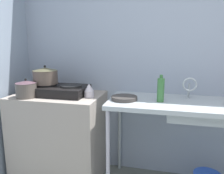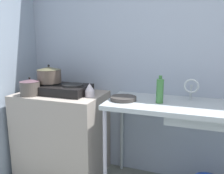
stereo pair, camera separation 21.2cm
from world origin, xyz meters
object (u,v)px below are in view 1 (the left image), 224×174
Objects in this scene: pot_beside_stove at (26,89)px; faucet at (190,86)px; bottle_by_sink at (161,90)px; stove at (59,90)px; sink_basin at (194,111)px; frying_pan at (124,98)px; pot_on_left_burner at (45,76)px; percolator at (89,91)px.

faucet is (1.53, 0.29, 0.05)m from pot_beside_stove.
bottle_by_sink is (-0.26, -0.15, -0.02)m from faucet.
sink_basin is (1.32, -0.04, -0.12)m from stove.
pot_beside_stove is 0.96m from frying_pan.
pot_on_left_burner is 1.17m from bottle_by_sink.
frying_pan is at bearing 7.57° from pot_beside_stove.
sink_basin is 0.63m from frying_pan.
pot_on_left_burner reaches higher than percolator.
pot_beside_stove is at bearing -169.30° from faucet.
bottle_by_sink reaches higher than stove.
frying_pan is 0.99× the size of bottle_by_sink.
bottle_by_sink is (1.17, -0.04, -0.08)m from pot_on_left_burner.
stove is at bearing 0.00° from pot_on_left_burner.
frying_pan is (-0.59, -0.16, -0.12)m from faucet.
pot_on_left_burner reaches higher than frying_pan.
percolator reaches higher than sink_basin.
faucet is (1.43, 0.11, -0.06)m from pot_on_left_burner.
stove is 0.35m from percolator.
pot_on_left_burner reaches higher than pot_beside_stove.
pot_on_left_burner is 1.21× the size of faucet.
faucet is (-0.04, 0.15, 0.20)m from sink_basin.
bottle_by_sink is at bearing -0.51° from percolator.
bottle_by_sink is (1.27, 0.14, 0.03)m from pot_beside_stove.
sink_basin is 0.35m from bottle_by_sink.
pot_beside_stove is at bearing -144.11° from stove.
stove is 1.33m from sink_basin.
pot_on_left_burner is at bearing 176.28° from frying_pan.
pot_beside_stove is at bearing -175.08° from sink_basin.
faucet reaches higher than frying_pan.
percolator is at bearing 179.49° from bottle_by_sink.
percolator is 0.65× the size of faucet.
frying_pan is at bearing -179.12° from sink_basin.
pot_on_left_burner is at bearing 178.24° from sink_basin.
sink_basin is at bearing -1.44° from bottle_by_sink.
frying_pan is (0.84, -0.05, -0.18)m from pot_on_left_burner.
percolator is 0.36m from frying_pan.
stove is 4.33× the size of percolator.
stove is 0.70m from frying_pan.
sink_basin is at bearing 0.88° from frying_pan.
faucet is 0.30m from bottle_by_sink.
pot_beside_stove reaches higher than percolator.
bottle_by_sink is (1.03, -0.04, 0.06)m from stove.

